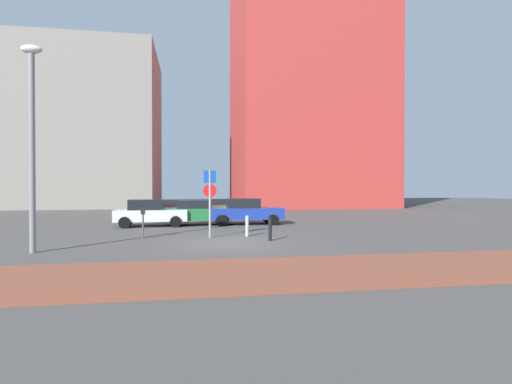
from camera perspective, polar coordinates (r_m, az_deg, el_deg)
ground_plane at (r=15.86m, az=-4.15°, el=-7.49°), size 120.00×120.00×0.00m
sidewalk_brick at (r=10.04m, az=-0.85°, el=-11.89°), size 40.00×3.51×0.14m
parked_car_white at (r=23.20m, az=-15.33°, el=-2.96°), size 4.11×2.04×1.55m
parked_car_green at (r=23.43m, az=-8.52°, el=-2.91°), size 4.08×2.01×1.50m
parked_car_blue at (r=23.68m, az=-1.65°, el=-2.84°), size 4.54×2.03×1.58m
parking_sign_post at (r=17.38m, az=-6.79°, el=-0.45°), size 0.60×0.10×3.03m
parking_meter at (r=17.78m, az=-16.28°, el=-3.77°), size 0.18×0.14×1.35m
street_lamp at (r=15.49m, az=-30.07°, el=7.77°), size 0.70×0.36×7.13m
traffic_bollard_near at (r=16.43m, az=2.08°, el=-5.46°), size 0.15×0.15×0.99m
traffic_bollard_mid at (r=17.92m, az=-1.32°, el=-5.01°), size 0.16×0.16×0.95m
building_colorful_midrise at (r=49.28m, az=7.27°, el=15.50°), size 16.87×15.86×29.70m
building_under_construction at (r=49.68m, az=-23.41°, el=8.40°), size 15.66×13.36×17.93m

